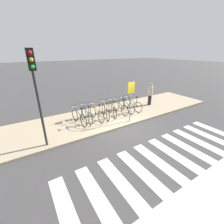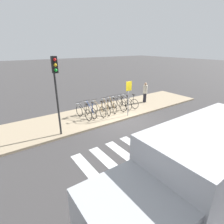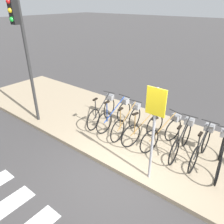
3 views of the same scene
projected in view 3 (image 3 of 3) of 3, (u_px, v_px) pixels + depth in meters
ground_plane at (119, 175)px, 5.56m from camera, size 120.00×120.00×0.00m
sidewalk at (153, 142)px, 6.77m from camera, size 16.30×3.52×0.12m
parked_bicycle_0 at (103, 110)px, 7.55m from camera, size 0.46×1.72×1.06m
parked_bicycle_1 at (116, 114)px, 7.30m from camera, size 0.46×1.73×1.06m
parked_bicycle_2 at (128, 120)px, 6.91m from camera, size 0.46×1.73×1.06m
parked_bicycle_3 at (146, 127)px, 6.57m from camera, size 0.58×1.69×1.06m
parked_bicycle_4 at (164, 132)px, 6.31m from camera, size 0.59×1.69×1.06m
parked_bicycle_5 at (182, 138)px, 6.01m from camera, size 0.46×1.73×1.06m
parked_bicycle_6 at (202, 145)px, 5.72m from camera, size 0.46×1.73×1.06m
parked_bicycle_7 at (221, 153)px, 5.43m from camera, size 0.48×1.72×1.06m
traffic_light at (21, 38)px, 6.55m from camera, size 0.24×0.40×3.97m
sign_post at (154, 121)px, 4.62m from camera, size 0.44×0.07×2.32m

